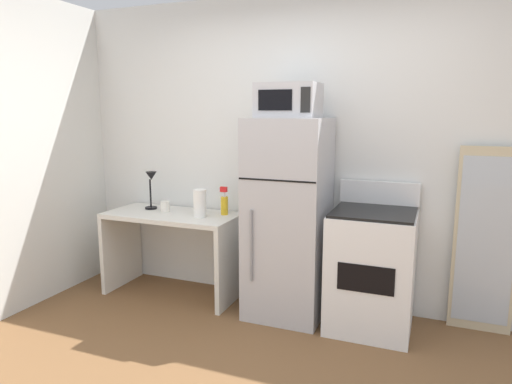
{
  "coord_description": "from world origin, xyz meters",
  "views": [
    {
      "loc": [
        0.99,
        -2.04,
        1.65
      ],
      "look_at": [
        -0.26,
        1.1,
        1.04
      ],
      "focal_mm": 31.87,
      "sensor_mm": 36.0,
      "label": 1
    }
  ],
  "objects_px": {
    "desk_lamp": "(151,184)",
    "microwave": "(289,100)",
    "spray_bottle": "(224,204)",
    "desk": "(173,237)",
    "coffee_mug": "(165,206)",
    "refrigerator": "(288,219)",
    "leaning_mirror": "(485,241)",
    "oven_range": "(371,269)",
    "paper_towel_roll": "(200,203)"
  },
  "relations": [
    {
      "from": "desk_lamp",
      "to": "refrigerator",
      "type": "xyz_separation_m",
      "value": [
        1.35,
        -0.08,
        -0.19
      ]
    },
    {
      "from": "paper_towel_roll",
      "to": "refrigerator",
      "type": "distance_m",
      "value": 0.79
    },
    {
      "from": "coffee_mug",
      "to": "oven_range",
      "type": "xyz_separation_m",
      "value": [
        1.85,
        -0.05,
        -0.33
      ]
    },
    {
      "from": "refrigerator",
      "to": "desk_lamp",
      "type": "bearing_deg",
      "value": 176.58
    },
    {
      "from": "desk_lamp",
      "to": "refrigerator",
      "type": "bearing_deg",
      "value": -3.42
    },
    {
      "from": "desk",
      "to": "leaning_mirror",
      "type": "bearing_deg",
      "value": 5.41
    },
    {
      "from": "leaning_mirror",
      "to": "oven_range",
      "type": "bearing_deg",
      "value": -161.9
    },
    {
      "from": "spray_bottle",
      "to": "coffee_mug",
      "type": "height_order",
      "value": "spray_bottle"
    },
    {
      "from": "spray_bottle",
      "to": "paper_towel_roll",
      "type": "distance_m",
      "value": 0.22
    },
    {
      "from": "spray_bottle",
      "to": "leaning_mirror",
      "type": "relative_size",
      "value": 0.18
    },
    {
      "from": "refrigerator",
      "to": "leaning_mirror",
      "type": "distance_m",
      "value": 1.47
    },
    {
      "from": "refrigerator",
      "to": "microwave",
      "type": "xyz_separation_m",
      "value": [
        0.0,
        -0.02,
        0.93
      ]
    },
    {
      "from": "paper_towel_roll",
      "to": "oven_range",
      "type": "xyz_separation_m",
      "value": [
        1.45,
        0.02,
        -0.4
      ]
    },
    {
      "from": "spray_bottle",
      "to": "paper_towel_roll",
      "type": "height_order",
      "value": "spray_bottle"
    },
    {
      "from": "microwave",
      "to": "oven_range",
      "type": "height_order",
      "value": "microwave"
    },
    {
      "from": "desk_lamp",
      "to": "coffee_mug",
      "type": "xyz_separation_m",
      "value": [
        0.17,
        -0.04,
        -0.19
      ]
    },
    {
      "from": "desk_lamp",
      "to": "spray_bottle",
      "type": "xyz_separation_m",
      "value": [
        0.72,
        0.05,
        -0.14
      ]
    },
    {
      "from": "oven_range",
      "to": "desk",
      "type": "bearing_deg",
      "value": 179.51
    },
    {
      "from": "desk",
      "to": "paper_towel_roll",
      "type": "bearing_deg",
      "value": -6.94
    },
    {
      "from": "spray_bottle",
      "to": "coffee_mug",
      "type": "relative_size",
      "value": 2.62
    },
    {
      "from": "desk",
      "to": "coffee_mug",
      "type": "distance_m",
      "value": 0.29
    },
    {
      "from": "coffee_mug",
      "to": "leaning_mirror",
      "type": "xyz_separation_m",
      "value": [
        2.63,
        0.21,
        -0.1
      ]
    },
    {
      "from": "oven_range",
      "to": "desk_lamp",
      "type": "bearing_deg",
      "value": 177.61
    },
    {
      "from": "refrigerator",
      "to": "oven_range",
      "type": "xyz_separation_m",
      "value": [
        0.67,
        -0.0,
        -0.33
      ]
    },
    {
      "from": "desk_lamp",
      "to": "microwave",
      "type": "distance_m",
      "value": 1.54
    },
    {
      "from": "refrigerator",
      "to": "oven_range",
      "type": "bearing_deg",
      "value": -0.31
    },
    {
      "from": "desk_lamp",
      "to": "paper_towel_roll",
      "type": "relative_size",
      "value": 1.47
    },
    {
      "from": "coffee_mug",
      "to": "paper_towel_roll",
      "type": "bearing_deg",
      "value": -10.01
    },
    {
      "from": "spray_bottle",
      "to": "microwave",
      "type": "height_order",
      "value": "microwave"
    },
    {
      "from": "desk",
      "to": "spray_bottle",
      "type": "height_order",
      "value": "spray_bottle"
    },
    {
      "from": "desk",
      "to": "coffee_mug",
      "type": "bearing_deg",
      "value": 160.4
    },
    {
      "from": "coffee_mug",
      "to": "oven_range",
      "type": "relative_size",
      "value": 0.09
    },
    {
      "from": "refrigerator",
      "to": "oven_range",
      "type": "relative_size",
      "value": 1.45
    },
    {
      "from": "coffee_mug",
      "to": "refrigerator",
      "type": "distance_m",
      "value": 1.18
    },
    {
      "from": "spray_bottle",
      "to": "leaning_mirror",
      "type": "bearing_deg",
      "value": 3.29
    },
    {
      "from": "paper_towel_roll",
      "to": "leaning_mirror",
      "type": "relative_size",
      "value": 0.17
    },
    {
      "from": "desk",
      "to": "leaning_mirror",
      "type": "distance_m",
      "value": 2.55
    },
    {
      "from": "paper_towel_roll",
      "to": "coffee_mug",
      "type": "distance_m",
      "value": 0.41
    },
    {
      "from": "desk_lamp",
      "to": "refrigerator",
      "type": "relative_size",
      "value": 0.22
    },
    {
      "from": "paper_towel_roll",
      "to": "oven_range",
      "type": "bearing_deg",
      "value": 0.87
    },
    {
      "from": "desk_lamp",
      "to": "paper_towel_roll",
      "type": "xyz_separation_m",
      "value": [
        0.56,
        -0.11,
        -0.12
      ]
    },
    {
      "from": "oven_range",
      "to": "coffee_mug",
      "type": "bearing_deg",
      "value": 178.51
    },
    {
      "from": "spray_bottle",
      "to": "leaning_mirror",
      "type": "distance_m",
      "value": 2.09
    },
    {
      "from": "coffee_mug",
      "to": "microwave",
      "type": "xyz_separation_m",
      "value": [
        1.18,
        -0.07,
        0.93
      ]
    },
    {
      "from": "desk",
      "to": "coffee_mug",
      "type": "height_order",
      "value": "coffee_mug"
    },
    {
      "from": "desk_lamp",
      "to": "leaning_mirror",
      "type": "distance_m",
      "value": 2.82
    },
    {
      "from": "desk_lamp",
      "to": "microwave",
      "type": "bearing_deg",
      "value": -4.32
    },
    {
      "from": "refrigerator",
      "to": "microwave",
      "type": "bearing_deg",
      "value": -89.67
    },
    {
      "from": "spray_bottle",
      "to": "oven_range",
      "type": "relative_size",
      "value": 0.23
    },
    {
      "from": "coffee_mug",
      "to": "leaning_mirror",
      "type": "relative_size",
      "value": 0.07
    }
  ]
}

